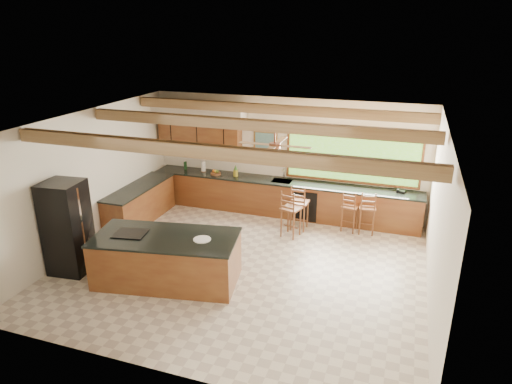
% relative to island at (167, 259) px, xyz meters
% --- Properties ---
extents(ground, '(7.20, 7.20, 0.00)m').
position_rel_island_xyz_m(ground, '(1.18, 1.00, -0.48)').
color(ground, beige).
rests_on(ground, ground).
extents(room_shell, '(7.27, 6.54, 3.02)m').
position_rel_island_xyz_m(room_shell, '(1.01, 1.65, 1.74)').
color(room_shell, silver).
rests_on(room_shell, ground).
extents(counter_run, '(7.12, 3.10, 1.23)m').
position_rel_island_xyz_m(counter_run, '(0.37, 3.52, -0.01)').
color(counter_run, brown).
rests_on(counter_run, ground).
extents(island, '(2.90, 1.73, 0.97)m').
position_rel_island_xyz_m(island, '(0.00, 0.00, 0.00)').
color(island, brown).
rests_on(island, ground).
extents(refrigerator, '(0.81, 0.79, 1.89)m').
position_rel_island_xyz_m(refrigerator, '(-2.04, -0.26, 0.47)').
color(refrigerator, black).
rests_on(refrigerator, ground).
extents(bar_stool_a, '(0.43, 0.43, 1.15)m').
position_rel_island_xyz_m(bar_stool_a, '(1.84, 3.09, 0.21)').
color(bar_stool_a, brown).
rests_on(bar_stool_a, ground).
extents(bar_stool_b, '(0.50, 0.50, 1.15)m').
position_rel_island_xyz_m(bar_stool_b, '(1.75, 2.64, 0.21)').
color(bar_stool_b, brown).
rests_on(bar_stool_b, ground).
extents(bar_stool_c, '(0.42, 0.42, 1.08)m').
position_rel_island_xyz_m(bar_stool_c, '(3.41, 3.39, 0.16)').
color(bar_stool_c, brown).
rests_on(bar_stool_c, ground).
extents(bar_stool_d, '(0.42, 0.42, 1.03)m').
position_rel_island_xyz_m(bar_stool_d, '(3.01, 3.39, 0.14)').
color(bar_stool_d, brown).
rests_on(bar_stool_d, ground).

